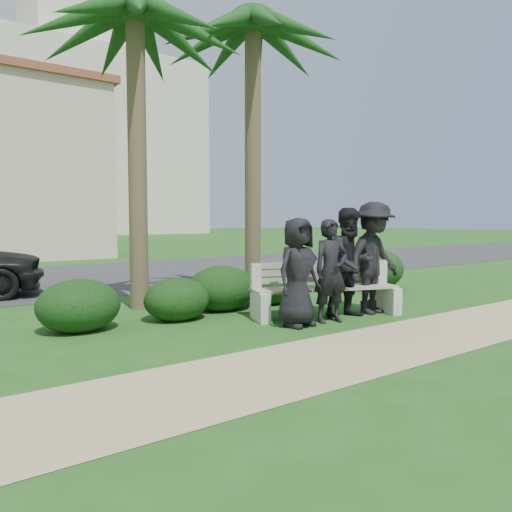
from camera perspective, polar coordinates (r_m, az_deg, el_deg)
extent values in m
plane|color=#225117|center=(7.51, 2.34, -7.73)|extent=(160.00, 160.00, 0.00)
cube|color=tan|center=(6.26, 12.97, -10.24)|extent=(30.00, 1.60, 0.01)
cube|color=#2D2D30|center=(14.55, -17.97, -2.19)|extent=(160.00, 8.00, 0.01)
cube|color=beige|center=(64.06, -19.94, 11.42)|extent=(26.00, 18.00, 20.00)
cube|color=beige|center=(68.05, -20.30, 24.89)|extent=(10.00, 10.00, 12.00)
cube|color=gray|center=(8.04, 8.15, -3.72)|extent=(2.46, 1.31, 0.04)
cube|color=gray|center=(8.18, 6.97, -1.80)|extent=(2.29, 0.83, 0.28)
cube|color=beige|center=(7.34, 1.86, -6.26)|extent=(0.33, 0.57, 0.44)
cube|color=beige|center=(8.90, 13.28, -4.54)|extent=(0.33, 0.57, 0.44)
imported|color=black|center=(7.24, 4.79, -1.86)|extent=(0.82, 0.58, 1.58)
imported|color=black|center=(7.59, 8.56, -1.69)|extent=(0.64, 0.50, 1.56)
imported|color=black|center=(8.02, 10.76, -0.77)|extent=(0.94, 0.79, 1.74)
imported|color=black|center=(8.44, 13.29, -0.21)|extent=(1.24, 0.78, 1.84)
ellipsoid|color=black|center=(7.37, -19.59, -5.21)|extent=(1.15, 0.95, 0.75)
ellipsoid|color=black|center=(7.82, -9.05, -4.79)|extent=(1.04, 0.86, 0.68)
ellipsoid|color=black|center=(8.59, -3.97, -3.57)|extent=(1.21, 1.00, 0.79)
ellipsoid|color=black|center=(9.26, 1.56, -3.04)|extent=(1.20, 0.99, 0.78)
ellipsoid|color=black|center=(11.52, 13.38, -1.35)|extent=(1.44, 1.19, 0.94)
cylinder|color=brown|center=(8.96, -13.41, 10.54)|extent=(0.32, 0.32, 5.12)
cylinder|color=brown|center=(10.17, -0.37, 10.87)|extent=(0.32, 0.32, 5.48)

